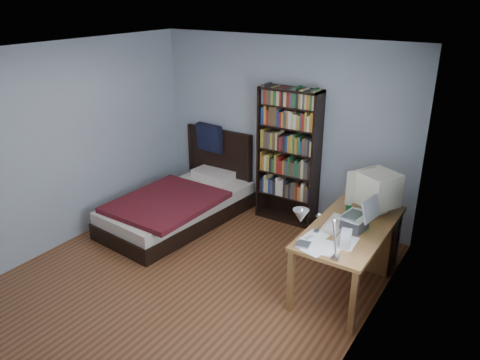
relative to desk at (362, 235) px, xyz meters
The scene contains 14 objects.
room 2.14m from the desk, 138.73° to the right, with size 4.20×4.24×2.50m.
desk is the anchor object (origin of this frame).
crt_monitor 0.59m from the desk, 28.47° to the left, with size 0.56×0.51×0.47m.
laptop 0.65m from the desk, 81.86° to the right, with size 0.35×0.35×0.39m.
desk_lamp 1.78m from the desk, 90.59° to the right, with size 0.26×0.57×0.68m.
keyboard 0.63m from the desk, 106.39° to the right, with size 0.17×0.44×0.03m, color #B7AC98.
speaker 0.99m from the desk, 83.19° to the right, with size 0.10×0.10×0.19m, color #949497.
soda_can 0.42m from the desk, 129.80° to the right, with size 0.06×0.06×0.11m, color #073A11.
mouse 0.35m from the desk, 97.31° to the right, with size 0.06×0.11×0.04m, color silver.
phone_silver 0.86m from the desk, 108.52° to the right, with size 0.05×0.10×0.02m, color silver.
phone_grey 1.01m from the desk, 105.53° to the right, with size 0.05×0.09×0.02m, color #949497.
external_drive 1.16m from the desk, 102.60° to the right, with size 0.13×0.13×0.03m, color #949497.
bookshelf 1.54m from the desk, 153.77° to the left, with size 0.84×0.30×1.87m.
bed 2.55m from the desk, behind, with size 1.30×2.28×1.16m.
Camera 1 is at (2.88, -3.46, 3.04)m, focal length 35.00 mm.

